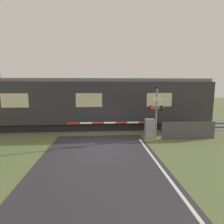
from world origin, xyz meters
TOP-DOWN VIEW (x-y plane):
  - ground_plane at (0.00, 0.00)m, footprint 80.00×80.00m
  - track_bed at (0.00, 4.27)m, footprint 36.00×3.20m
  - train at (-0.73, 4.27)m, footprint 18.34×2.77m
  - crossing_barrier at (2.78, 1.29)m, footprint 5.51×0.44m
  - signal_post at (3.54, 1.11)m, footprint 0.99×0.26m
  - catenary_pole at (-8.62, 6.59)m, footprint 0.20×1.90m
  - roadside_fence at (5.59, 0.93)m, footprint 3.44×0.06m

SIDE VIEW (x-z plane):
  - ground_plane at x=0.00m, z-range 0.00..0.00m
  - track_bed at x=0.00m, z-range -0.04..0.09m
  - roadside_fence at x=5.59m, z-range 0.00..1.10m
  - crossing_barrier at x=2.78m, z-range 0.07..1.32m
  - signal_post at x=3.54m, z-range 0.23..3.58m
  - train at x=-0.73m, z-range 0.05..3.92m
  - catenary_pole at x=-8.62m, z-range 0.15..6.75m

